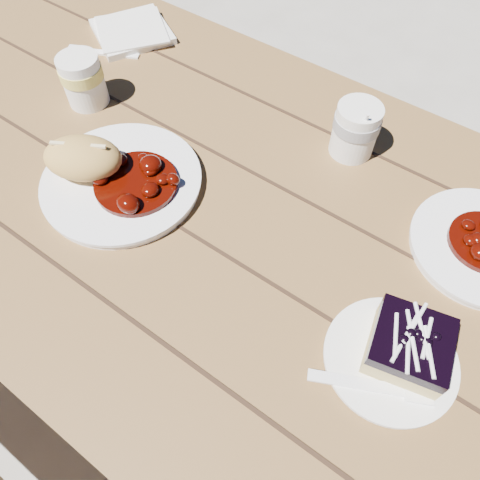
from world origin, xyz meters
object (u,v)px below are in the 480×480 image
Objects in this scene: coffee_cup at (355,130)px; second_cup at (83,80)px; bread_roll at (83,158)px; blueberry_cake at (409,346)px; dessert_plate at (390,359)px; main_plate at (122,182)px; picnic_table at (187,231)px.

second_cup is at bearing -159.53° from coffee_cup.
bread_roll is at bearing -43.79° from second_cup.
blueberry_cake is at bearing -51.57° from coffee_cup.
blueberry_cake is at bearing 56.31° from dessert_plate.
blueberry_cake reaches higher than main_plate.
picnic_table is 0.26m from bread_roll.
coffee_cup is (-0.23, 0.29, 0.01)m from blueberry_cake.
main_plate is at bearing -131.32° from picnic_table.
bread_roll is (-0.05, -0.02, 0.04)m from main_plate.
bread_roll is 1.35× the size of second_cup.
second_cup reaches higher than picnic_table.
coffee_cup is at bearing 47.50° from main_plate.
dessert_plate is at bearing -54.15° from coffee_cup.
second_cup is (-0.26, 0.05, 0.21)m from picnic_table.
picnic_table is 17.76× the size of blueberry_cake.
second_cup is (-0.70, 0.12, 0.01)m from blueberry_cake.
main_plate is 0.40m from coffee_cup.
second_cup is at bearing 149.31° from main_plate.
dessert_plate is at bearing -1.91° from main_plate.
main_plate is (-0.06, -0.07, 0.17)m from picnic_table.
coffee_cup is at bearing 47.14° from picnic_table.
blueberry_cake is at bearing -9.11° from picnic_table.
picnic_table is 0.47m from dessert_plate.
blueberry_cake is (0.56, 0.02, -0.01)m from bread_roll.
coffee_cup is 0.50m from second_cup.
main_plate is 0.23m from second_cup.
main_plate is 1.54× the size of dessert_plate.
second_cup is at bearing 157.64° from blueberry_cake.
bread_roll is at bearing -135.95° from coffee_cup.
second_cup reaches higher than bread_roll.
main_plate is at bearing -30.69° from second_cup.
coffee_cup is at bearing 44.05° from bread_roll.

